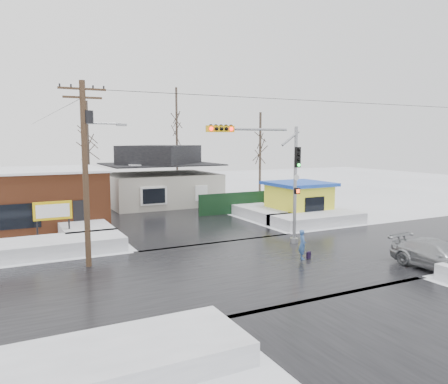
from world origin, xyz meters
name	(u,v)px	position (x,y,z in m)	size (l,w,h in m)	color
ground	(264,264)	(0.00, 0.00, 0.00)	(120.00, 120.00, 0.00)	white
road_ns	(264,264)	(0.00, 0.00, 0.01)	(10.00, 120.00, 0.02)	black
road_ew	(264,264)	(0.00, 0.00, 0.01)	(120.00, 10.00, 0.02)	black
snowbank_nw	(59,246)	(-9.00, 7.00, 0.40)	(7.00, 3.00, 0.80)	white
snowbank_ne	(317,219)	(9.00, 7.00, 0.40)	(7.00, 3.00, 0.80)	white
snowbank_sw	(120,359)	(-9.00, -7.00, 0.35)	(7.00, 3.00, 0.70)	white
snowbank_nside_w	(82,227)	(-7.00, 12.00, 0.40)	(3.00, 8.00, 0.80)	white
snowbank_nside_e	(259,211)	(7.00, 12.00, 0.40)	(3.00, 8.00, 0.80)	white
traffic_signal	(274,169)	(2.43, 2.97, 4.54)	(6.05, 0.68, 7.00)	gray
utility_pole	(87,163)	(-7.93, 3.50, 5.11)	(3.15, 0.44, 9.00)	#382619
brick_building	(13,199)	(-11.00, 15.99, 2.08)	(12.20, 8.20, 4.12)	brown
marquee_sign	(53,212)	(-9.00, 9.49, 1.92)	(2.20, 0.21, 2.55)	black
house	(161,177)	(2.00, 22.00, 2.62)	(10.40, 8.40, 5.76)	beige
kiosk	(299,200)	(9.50, 9.99, 1.46)	(4.60, 4.60, 2.88)	#FDF938
fence	(242,203)	(6.50, 14.00, 0.90)	(8.00, 0.12, 1.80)	black
tree_far_left	(87,122)	(-4.00, 26.00, 7.95)	(3.00, 3.00, 10.00)	#332821
tree_far_mid	(176,110)	(6.00, 28.00, 9.54)	(3.00, 3.00, 12.00)	#332821
tree_far_right	(260,131)	(12.00, 20.00, 7.16)	(3.00, 3.00, 9.00)	#332821
pedestrian	(302,245)	(2.20, -0.18, 0.78)	(0.57, 0.37, 1.55)	#395FA0
car	(439,256)	(6.87, -4.70, 0.69)	(1.93, 4.74, 1.38)	#9FA2A5
shopping_bag	(309,255)	(2.58, -0.24, 0.17)	(0.28, 0.12, 0.35)	black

